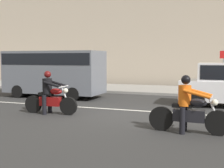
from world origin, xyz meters
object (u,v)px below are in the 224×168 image
parked_van_slate_gray (54,70)px  street_sign_post (223,66)px  motorcycle_with_rider_orange_stripe (188,109)px  motorcycle_with_rider_black_leather (50,96)px

parked_van_slate_gray → street_sign_post: street_sign_post is taller
parked_van_slate_gray → street_sign_post: bearing=32.0°
parked_van_slate_gray → street_sign_post: (8.15, 5.09, 0.18)m
motorcycle_with_rider_orange_stripe → parked_van_slate_gray: parked_van_slate_gray is taller
motorcycle_with_rider_orange_stripe → street_sign_post: (0.85, 10.25, 0.91)m
motorcycle_with_rider_black_leather → street_sign_post: size_ratio=0.89×
motorcycle_with_rider_orange_stripe → parked_van_slate_gray: (-7.30, 5.16, 0.73)m
motorcycle_with_rider_black_leather → motorcycle_with_rider_orange_stripe: 5.08m
street_sign_post → parked_van_slate_gray: bearing=-148.0°
motorcycle_with_rider_orange_stripe → parked_van_slate_gray: bearing=144.7°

